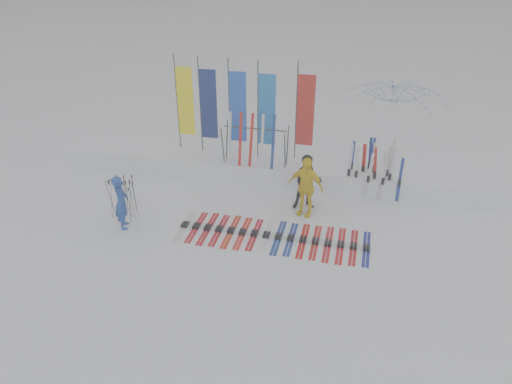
% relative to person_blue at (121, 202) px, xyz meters
% --- Properties ---
extents(ground, '(120.00, 120.00, 0.00)m').
position_rel_person_blue_xyz_m(ground, '(3.32, -0.61, -0.78)').
color(ground, white).
rests_on(ground, ground).
extents(snow_bank, '(14.00, 1.60, 0.60)m').
position_rel_person_blue_xyz_m(snow_bank, '(3.32, 3.99, -0.48)').
color(snow_bank, white).
rests_on(snow_bank, ground).
extents(person_blue, '(0.55, 0.67, 1.56)m').
position_rel_person_blue_xyz_m(person_blue, '(0.00, 0.00, 0.00)').
color(person_blue, '#1B3F9F').
rests_on(person_blue, ground).
extents(person_black, '(0.96, 0.83, 1.67)m').
position_rel_person_blue_xyz_m(person_black, '(4.78, 2.17, 0.06)').
color(person_black, black).
rests_on(person_black, ground).
extents(person_yellow, '(1.13, 0.70, 1.79)m').
position_rel_person_blue_xyz_m(person_yellow, '(4.77, 1.80, 0.11)').
color(person_yellow, yellow).
rests_on(person_yellow, ground).
extents(tent_canopy, '(3.79, 3.84, 3.01)m').
position_rel_person_blue_xyz_m(tent_canopy, '(7.04, 5.49, 0.73)').
color(tent_canopy, white).
rests_on(tent_canopy, ground).
extents(ski_row, '(5.14, 1.69, 0.07)m').
position_rel_person_blue_xyz_m(ski_row, '(4.12, 0.40, -0.74)').
color(ski_row, silver).
rests_on(ski_row, ground).
extents(pole_cluster, '(0.76, 0.79, 1.25)m').
position_rel_person_blue_xyz_m(pole_cluster, '(-0.21, 0.57, -0.18)').
color(pole_cluster, '#595B60').
rests_on(pole_cluster, ground).
extents(feather_flags, '(4.55, 0.24, 3.20)m').
position_rel_person_blue_xyz_m(feather_flags, '(2.24, 4.16, 1.46)').
color(feather_flags, '#383A3F').
rests_on(feather_flags, ground).
extents(ski_rack, '(2.04, 0.80, 1.23)m').
position_rel_person_blue_xyz_m(ski_rack, '(2.90, 3.59, 0.60)').
color(ski_rack, '#383A3F').
rests_on(ski_rack, ground).
extents(upright_skis, '(1.59, 1.06, 1.68)m').
position_rel_person_blue_xyz_m(upright_skis, '(6.62, 3.53, 0.02)').
color(upright_skis, red).
rests_on(upright_skis, ground).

